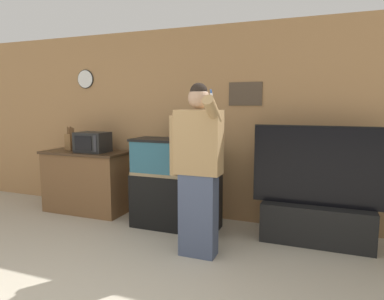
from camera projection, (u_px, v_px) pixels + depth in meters
name	position (u px, v px, depth m)	size (l,w,h in m)	color
wall_back_paneled	(188.00, 124.00, 4.77)	(10.00, 0.08, 2.60)	#A87A4C
counter_island	(86.00, 181.00, 5.02)	(1.24, 0.57, 0.90)	brown
microwave	(93.00, 142.00, 4.85)	(0.45, 0.33, 0.28)	black
knife_block	(70.00, 141.00, 5.08)	(0.11, 0.11, 0.35)	brown
aquarium_on_stand	(176.00, 184.00, 4.34)	(1.11, 0.47, 1.14)	black
tv_on_stand	(317.00, 210.00, 3.85)	(1.45, 0.40, 1.34)	black
person_standing	(198.00, 168.00, 3.48)	(0.56, 0.42, 1.78)	#424C66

